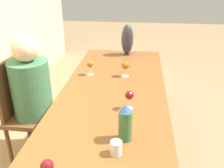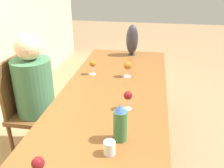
# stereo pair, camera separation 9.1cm
# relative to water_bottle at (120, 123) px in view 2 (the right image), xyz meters

# --- Properties ---
(dining_table) EXTENTS (2.78, 0.84, 0.74)m
(dining_table) POSITION_rel_water_bottle_xyz_m (0.32, 0.14, -0.18)
(dining_table) COLOR brown
(dining_table) RESTS_ON ground_plane
(water_bottle) EXTENTS (0.08, 0.08, 0.23)m
(water_bottle) POSITION_rel_water_bottle_xyz_m (0.00, 0.00, 0.00)
(water_bottle) COLOR #336638
(water_bottle) RESTS_ON dining_table
(water_tumbler) EXTENTS (0.06, 0.06, 0.08)m
(water_tumbler) POSITION_rel_water_bottle_xyz_m (-0.13, 0.04, -0.07)
(water_tumbler) COLOR silver
(water_tumbler) RESTS_ON dining_table
(vase) EXTENTS (0.14, 0.14, 0.34)m
(vase) POSITION_rel_water_bottle_xyz_m (1.57, 0.09, 0.07)
(vase) COLOR #2D2D33
(vase) RESTS_ON dining_table
(wine_glass_0) EXTENTS (0.07, 0.07, 0.15)m
(wine_glass_0) POSITION_rel_water_bottle_xyz_m (0.93, 0.06, -0.01)
(wine_glass_0) COLOR silver
(wine_glass_0) RESTS_ON dining_table
(wine_glass_1) EXTENTS (0.06, 0.06, 0.14)m
(wine_glass_1) POSITION_rel_water_bottle_xyz_m (0.93, 0.39, -0.01)
(wine_glass_1) COLOR silver
(wine_glass_1) RESTS_ON dining_table
(wine_glass_2) EXTENTS (0.06, 0.06, 0.13)m
(wine_glass_2) POSITION_rel_water_bottle_xyz_m (-0.36, 0.32, -0.02)
(wine_glass_2) COLOR silver
(wine_glass_2) RESTS_ON dining_table
(wine_glass_3) EXTENTS (0.06, 0.06, 0.14)m
(wine_glass_3) POSITION_rel_water_bottle_xyz_m (0.35, -0.00, -0.01)
(wine_glass_3) COLOR silver
(wine_glass_3) RESTS_ON dining_table
(chair_far) EXTENTS (0.44, 0.44, 0.94)m
(chair_far) POSITION_rel_water_bottle_xyz_m (0.65, 0.93, -0.35)
(chair_far) COLOR brown
(chair_far) RESTS_ON ground_plane
(person_far) EXTENTS (0.34, 0.34, 1.17)m
(person_far) POSITION_rel_water_bottle_xyz_m (0.65, 0.84, -0.22)
(person_far) COLOR #2D2D38
(person_far) RESTS_ON ground_plane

